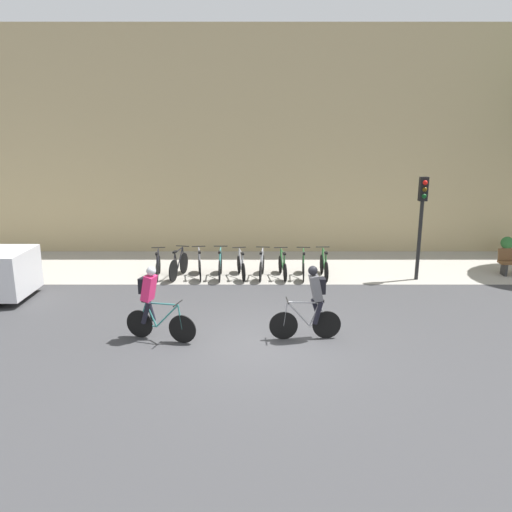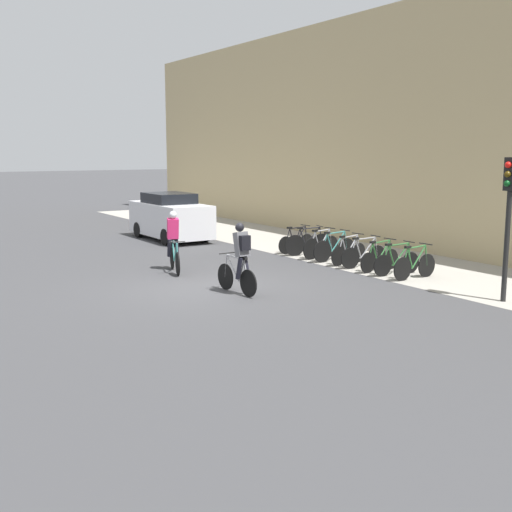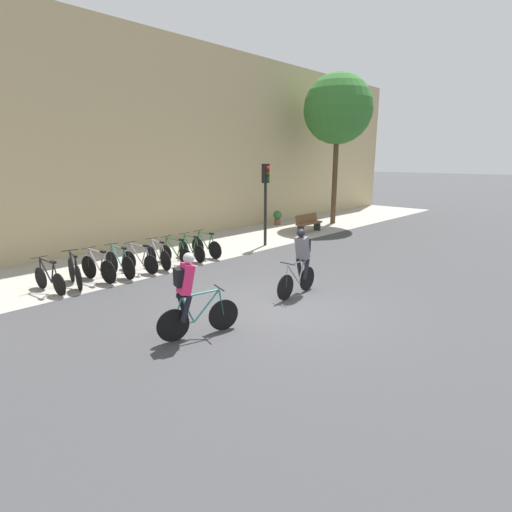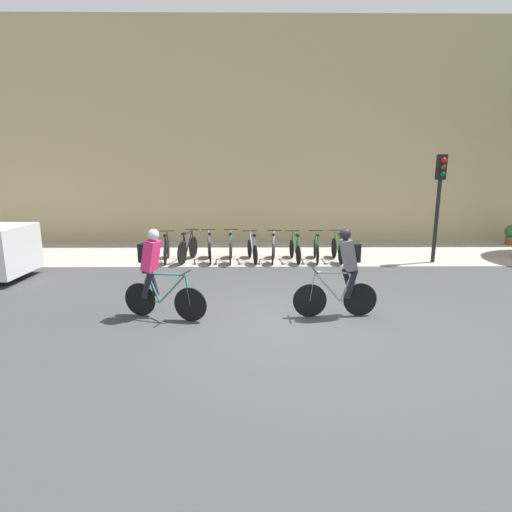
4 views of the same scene
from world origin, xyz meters
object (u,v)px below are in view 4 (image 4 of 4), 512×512
Objects in this scene: parked_bike_6 at (295,249)px; parked_bike_1 at (188,249)px; parked_bike_0 at (167,250)px; parked_bike_5 at (274,249)px; parked_bike_8 at (338,249)px; cyclist_pink at (155,271)px; parked_bike_7 at (316,249)px; traffic_light_pole at (440,188)px; parked_bike_4 at (252,249)px; parked_bike_3 at (231,249)px; potted_plant at (511,234)px; parked_bike_2 at (209,249)px; cyclist_grey at (345,270)px.

parked_bike_1 is at bearing 179.96° from parked_bike_6.
parked_bike_0 is 3.45m from parked_bike_5.
parked_bike_5 is 2.07m from parked_bike_8.
parked_bike_6 is (3.28, 5.08, -0.56)m from cyclist_pink.
traffic_light_pole is at bearing -3.61° from parked_bike_7.
parked_bike_4 is (2.08, -0.00, -0.03)m from parked_bike_1.
potted_plant is at bearing 14.73° from parked_bike_3.
cyclist_pink is at bearing -132.52° from parked_bike_8.
potted_plant is (8.87, 2.88, 0.06)m from parked_bike_6.
cyclist_pink reaches higher than parked_bike_4.
potted_plant is at bearing 13.89° from parked_bike_2.
traffic_light_pole is at bearing -4.46° from parked_bike_8.
parked_bike_4 is at bearing 69.50° from cyclist_pink.
parked_bike_7 reaches higher than potted_plant.
cyclist_pink is 6.47m from parked_bike_7.
parked_bike_5 is 1.00× the size of parked_bike_7.
parked_bike_7 is (2.07, 0.00, 0.00)m from parked_bike_4.
parked_bike_5 is 1.01× the size of parked_bike_8.
parked_bike_4 is at bearing 177.68° from traffic_light_pole.
parked_bike_0 is 2.07m from parked_bike_3.
potted_plant is (8.18, 2.88, 0.05)m from parked_bike_7.
parked_bike_5 reaches higher than potted_plant.
parked_bike_8 is (4.15, -0.00, -0.02)m from parked_bike_2.
parked_bike_2 is at bearing 179.97° from parked_bike_7.
parked_bike_2 reaches higher than potted_plant.
parked_bike_1 is 1.03× the size of parked_bike_7.
parked_bike_8 is at bearing -0.01° from parked_bike_1.
cyclist_pink is at bearing -122.85° from parked_bike_6.
parked_bike_7 is (3.45, -0.00, -0.03)m from parked_bike_2.
parked_bike_0 is at bearing -167.52° from potted_plant.
parked_bike_6 is at bearing -0.05° from parked_bike_2.
parked_bike_1 is 0.99× the size of parked_bike_3.
parked_bike_3 reaches higher than parked_bike_4.
parked_bike_6 is at bearing -0.10° from parked_bike_5.
parked_bike_7 is at bearing 87.08° from cyclist_grey.
parked_bike_0 is 0.98× the size of parked_bike_7.
cyclist_grey is (3.71, 0.03, 0.00)m from cyclist_pink.
parked_bike_6 is (1.38, -0.00, -0.00)m from parked_bike_4.
cyclist_grey is at bearing -52.40° from parked_bike_1.
potted_plant is at bearing 12.48° from parked_bike_0.
parked_bike_8 is (3.45, -0.00, -0.02)m from parked_bike_3.
parked_bike_8 is 8.03m from potted_plant.
cyclist_pink is 9.19m from traffic_light_pole.
parked_bike_1 is (-0.18, 5.08, -0.53)m from cyclist_pink.
cyclist_pink reaches higher than parked_bike_7.
traffic_light_pole is at bearing -1.89° from parked_bike_2.
parked_bike_7 is (0.69, 0.00, 0.00)m from parked_bike_6.
parked_bike_6 is at bearing 94.89° from cyclist_grey.
cyclist_pink reaches higher than parked_bike_2.
parked_bike_0 is 1.38m from parked_bike_2.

